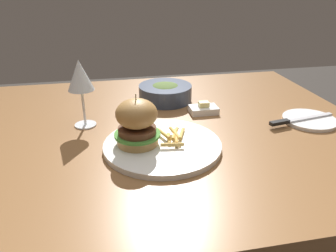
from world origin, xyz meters
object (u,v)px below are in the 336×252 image
(bread_plate, at_px, (309,120))
(soup_bowl, at_px, (165,92))
(wine_glass, at_px, (80,77))
(table_knife, at_px, (296,120))
(main_plate, at_px, (162,145))
(butter_dish, at_px, (204,109))
(burger_sandwich, at_px, (137,122))

(bread_plate, bearing_deg, soup_bowl, 146.33)
(wine_glass, distance_m, soup_bowl, 0.32)
(table_knife, bearing_deg, main_plate, -170.97)
(bread_plate, bearing_deg, wine_glass, 171.13)
(wine_glass, relative_size, butter_dish, 2.20)
(burger_sandwich, height_order, wine_glass, wine_glass)
(butter_dish, bearing_deg, wine_glass, -176.05)
(table_knife, bearing_deg, butter_dish, 150.35)
(soup_bowl, bearing_deg, butter_dish, -53.30)
(main_plate, bearing_deg, burger_sandwich, 171.61)
(main_plate, bearing_deg, bread_plate, 9.16)
(soup_bowl, bearing_deg, main_plate, -102.04)
(wine_glass, bearing_deg, soup_bowl, 30.50)
(table_knife, xyz_separation_m, butter_dish, (-0.23, 0.13, -0.00))
(wine_glass, bearing_deg, table_knife, -10.44)
(table_knife, bearing_deg, bread_plate, 10.18)
(main_plate, height_order, bread_plate, main_plate)
(main_plate, distance_m, burger_sandwich, 0.09)
(bread_plate, distance_m, butter_dish, 0.31)
(wine_glass, height_order, butter_dish, wine_glass)
(table_knife, xyz_separation_m, soup_bowl, (-0.33, 0.26, 0.02))
(soup_bowl, bearing_deg, table_knife, -38.43)
(bread_plate, xyz_separation_m, butter_dish, (-0.28, 0.12, 0.01))
(main_plate, bearing_deg, table_knife, 9.03)
(burger_sandwich, bearing_deg, wine_glass, 128.66)
(table_knife, relative_size, butter_dish, 2.52)
(wine_glass, height_order, bread_plate, wine_glass)
(main_plate, distance_m, table_knife, 0.41)
(wine_glass, bearing_deg, main_plate, -42.10)
(burger_sandwich, relative_size, wine_glass, 0.68)
(butter_dish, bearing_deg, soup_bowl, 126.70)
(bread_plate, relative_size, butter_dish, 1.78)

